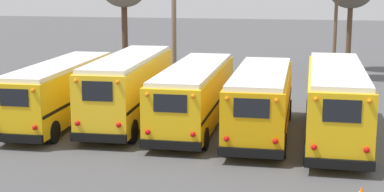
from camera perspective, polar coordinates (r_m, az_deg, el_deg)
ground_plane at (r=28.60m, az=0.10°, el=-3.08°), size 160.00×160.00×0.00m
school_bus_0 at (r=29.92m, az=-12.58°, el=0.52°), size 2.55×10.04×3.02m
school_bus_1 at (r=29.33m, az=-6.15°, el=0.88°), size 2.76×10.04×3.37m
school_bus_2 at (r=28.54m, az=0.22°, el=0.23°), size 2.63×10.64×2.98m
school_bus_3 at (r=26.97m, az=6.70°, el=-0.39°), size 2.63×9.44×3.05m
school_bus_4 at (r=26.85m, az=13.77°, el=-0.44°), size 2.66×10.77×3.30m
utility_pole at (r=37.79m, az=-1.77°, el=7.80°), size 1.80×0.31×9.34m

